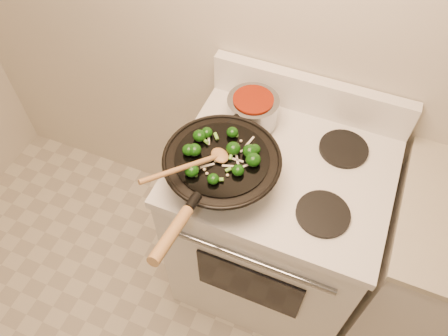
% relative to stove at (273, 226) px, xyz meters
% --- Properties ---
extents(stove, '(0.78, 0.67, 1.08)m').
position_rel_stove_xyz_m(stove, '(0.00, 0.00, 0.00)').
color(stove, white).
rests_on(stove, ground).
extents(wok, '(0.39, 0.65, 0.25)m').
position_rel_stove_xyz_m(wok, '(-0.18, -0.16, 0.53)').
color(wok, black).
rests_on(wok, stove).
extents(stirfry, '(0.25, 0.24, 0.04)m').
position_rel_stove_xyz_m(stirfry, '(-0.18, -0.14, 0.60)').
color(stirfry, '#0D3508').
rests_on(stirfry, wok).
extents(wooden_spoon, '(0.21, 0.28, 0.09)m').
position_rel_stove_xyz_m(wooden_spoon, '(-0.23, -0.22, 0.61)').
color(wooden_spoon, olive).
rests_on(wooden_spoon, wok).
extents(saucepan, '(0.19, 0.31, 0.11)m').
position_rel_stove_xyz_m(saucepan, '(-0.18, 0.15, 0.52)').
color(saucepan, gray).
rests_on(saucepan, stove).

